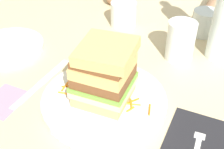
% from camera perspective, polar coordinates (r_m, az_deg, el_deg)
% --- Properties ---
extents(ground_plane, '(3.00, 3.00, 0.00)m').
position_cam_1_polar(ground_plane, '(0.64, -1.88, -5.97)').
color(ground_plane, '#C6B289').
extents(main_plate, '(0.26, 0.26, 0.02)m').
position_cam_1_polar(main_plate, '(0.64, -1.23, -4.95)').
color(main_plate, white).
rests_on(main_plate, ground_plane).
extents(sandwich, '(0.12, 0.12, 0.13)m').
position_cam_1_polar(sandwich, '(0.59, -1.26, 0.14)').
color(sandwich, tan).
rests_on(sandwich, main_plate).
extents(carrot_shred_0, '(0.03, 0.01, 0.00)m').
position_cam_1_polar(carrot_shred_0, '(0.64, -6.43, -3.41)').
color(carrot_shred_0, orange).
rests_on(carrot_shred_0, main_plate).
extents(carrot_shred_1, '(0.01, 0.03, 0.00)m').
position_cam_1_polar(carrot_shred_1, '(0.66, -8.95, -2.32)').
color(carrot_shred_1, orange).
rests_on(carrot_shred_1, main_plate).
extents(carrot_shred_2, '(0.01, 0.02, 0.00)m').
position_cam_1_polar(carrot_shred_2, '(0.66, -6.59, -2.32)').
color(carrot_shred_2, orange).
rests_on(carrot_shred_2, main_plate).
extents(carrot_shred_3, '(0.03, 0.01, 0.00)m').
position_cam_1_polar(carrot_shred_3, '(0.65, -9.00, -3.49)').
color(carrot_shred_3, orange).
rests_on(carrot_shred_3, main_plate).
extents(carrot_shred_4, '(0.02, 0.02, 0.00)m').
position_cam_1_polar(carrot_shred_4, '(0.64, -7.81, -3.53)').
color(carrot_shred_4, orange).
rests_on(carrot_shred_4, main_plate).
extents(carrot_shred_5, '(0.02, 0.02, 0.00)m').
position_cam_1_polar(carrot_shred_5, '(0.67, -8.19, -2.04)').
color(carrot_shred_5, orange).
rests_on(carrot_shred_5, main_plate).
extents(carrot_shred_6, '(0.01, 0.02, 0.00)m').
position_cam_1_polar(carrot_shred_6, '(0.67, -6.23, -1.54)').
color(carrot_shred_6, orange).
rests_on(carrot_shred_6, main_plate).
extents(carrot_shred_7, '(0.02, 0.03, 0.00)m').
position_cam_1_polar(carrot_shred_7, '(0.66, -6.94, -2.39)').
color(carrot_shred_7, orange).
rests_on(carrot_shred_7, main_plate).
extents(carrot_shred_8, '(0.03, 0.01, 0.00)m').
position_cam_1_polar(carrot_shred_8, '(0.65, -8.01, -2.77)').
color(carrot_shred_8, orange).
rests_on(carrot_shred_8, main_plate).
extents(carrot_shred_9, '(0.03, 0.01, 0.00)m').
position_cam_1_polar(carrot_shred_9, '(0.61, 4.13, -5.62)').
color(carrot_shred_9, orange).
rests_on(carrot_shred_9, main_plate).
extents(carrot_shred_10, '(0.02, 0.03, 0.00)m').
position_cam_1_polar(carrot_shred_10, '(0.62, 3.80, -5.03)').
color(carrot_shred_10, orange).
rests_on(carrot_shred_10, main_plate).
extents(carrot_shred_11, '(0.02, 0.03, 0.00)m').
position_cam_1_polar(carrot_shred_11, '(0.62, 3.60, -5.47)').
color(carrot_shred_11, orange).
rests_on(carrot_shred_11, main_plate).
extents(carrot_shred_12, '(0.01, 0.03, 0.00)m').
position_cam_1_polar(carrot_shred_12, '(0.61, 7.08, -6.59)').
color(carrot_shred_12, orange).
rests_on(carrot_shred_12, main_plate).
extents(carrot_shred_13, '(0.01, 0.02, 0.00)m').
position_cam_1_polar(carrot_shred_13, '(0.60, 3.44, -6.62)').
color(carrot_shred_13, orange).
rests_on(carrot_shred_13, main_plate).
extents(napkin_dark, '(0.12, 0.14, 0.00)m').
position_cam_1_polar(napkin_dark, '(0.60, 16.07, -11.59)').
color(napkin_dark, black).
rests_on(napkin_dark, ground_plane).
extents(fork, '(0.03, 0.17, 0.00)m').
position_cam_1_polar(fork, '(0.58, 15.78, -12.97)').
color(fork, silver).
rests_on(fork, napkin_dark).
extents(knife, '(0.02, 0.20, 0.00)m').
position_cam_1_polar(knife, '(0.71, -13.40, -1.71)').
color(knife, silver).
rests_on(knife, ground_plane).
extents(juice_glass, '(0.07, 0.07, 0.10)m').
position_cam_1_polar(juice_glass, '(0.77, 12.70, 5.75)').
color(juice_glass, white).
rests_on(juice_glass, ground_plane).
extents(empty_tumbler_0, '(0.08, 0.08, 0.07)m').
position_cam_1_polar(empty_tumbler_0, '(0.91, 2.17, 11.27)').
color(empty_tumbler_0, silver).
rests_on(empty_tumbler_0, ground_plane).
extents(empty_tumbler_1, '(0.07, 0.07, 0.07)m').
position_cam_1_polar(empty_tumbler_1, '(0.90, 17.02, 9.30)').
color(empty_tumbler_1, silver).
rests_on(empty_tumbler_1, ground_plane).
extents(side_plate, '(0.19, 0.19, 0.02)m').
position_cam_1_polar(side_plate, '(0.85, -18.97, 4.91)').
color(side_plate, white).
rests_on(side_plate, ground_plane).
extents(napkin_pink, '(0.08, 0.10, 0.00)m').
position_cam_1_polar(napkin_pink, '(0.69, -19.60, -4.68)').
color(napkin_pink, pink).
rests_on(napkin_pink, ground_plane).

